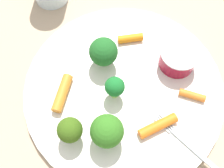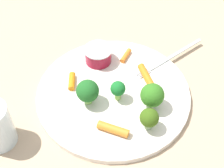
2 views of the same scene
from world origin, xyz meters
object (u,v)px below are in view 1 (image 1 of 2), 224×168
sauce_cup (178,58)px  broccoli_floret_1 (107,131)px  carrot_stick_1 (158,126)px  broccoli_floret_2 (115,87)px  broccoli_floret_3 (70,130)px  carrot_stick_3 (130,38)px  broccoli_floret_0 (103,52)px  carrot_stick_0 (62,93)px  plate (124,90)px  fork (207,161)px  carrot_stick_2 (192,92)px

sauce_cup → broccoli_floret_1: (-0.09, -0.13, 0.01)m
carrot_stick_1 → broccoli_floret_1: bearing=-160.7°
sauce_cup → broccoli_floret_2: (-0.09, -0.07, 0.01)m
broccoli_floret_1 → broccoli_floret_3: size_ratio=1.19×
carrot_stick_1 → carrot_stick_3: carrot_stick_1 is taller
broccoli_floret_0 → carrot_stick_1: (0.09, -0.09, -0.02)m
broccoli_floret_3 → carrot_stick_0: 0.07m
plate → carrot_stick_3: bearing=90.1°
carrot_stick_3 → broccoli_floret_1: bearing=-94.8°
broccoli_floret_2 → broccoli_floret_3: bearing=-125.6°
sauce_cup → carrot_stick_3: size_ratio=1.45×
carrot_stick_0 → fork: carrot_stick_0 is taller
broccoli_floret_2 → carrot_stick_3: broccoli_floret_2 is taller
broccoli_floret_2 → broccoli_floret_3: size_ratio=0.94×
broccoli_floret_1 → fork: bearing=-5.7°
plate → broccoli_floret_0: broccoli_floret_0 is taller
broccoli_floret_0 → broccoli_floret_1: 0.12m
broccoli_floret_2 → broccoli_floret_3: 0.08m
sauce_cup → carrot_stick_1: sauce_cup is taller
broccoli_floret_1 → carrot_stick_1: 0.08m
broccoli_floret_0 → carrot_stick_1: bearing=-45.9°
broccoli_floret_0 → broccoli_floret_2: broccoli_floret_0 is taller
plate → broccoli_floret_3: size_ratio=6.54×
plate → carrot_stick_3: 0.09m
sauce_cup → broccoli_floret_3: broccoli_floret_3 is taller
sauce_cup → broccoli_floret_0: size_ratio=1.08×
sauce_cup → broccoli_floret_0: bearing=-172.7°
broccoli_floret_0 → fork: bearing=-39.4°
carrot_stick_0 → carrot_stick_2: carrot_stick_0 is taller
broccoli_floret_0 → carrot_stick_3: (0.04, 0.05, -0.02)m
broccoli_floret_0 → carrot_stick_0: (-0.05, -0.06, -0.02)m
broccoli_floret_2 → broccoli_floret_0: bearing=114.7°
plate → broccoli_floret_2: bearing=-135.0°
carrot_stick_1 → carrot_stick_0: bearing=168.2°
plate → broccoli_floret_2: (-0.01, -0.01, 0.03)m
sauce_cup → fork: 0.15m
broccoli_floret_3 → broccoli_floret_2: bearing=54.4°
carrot_stick_1 → fork: size_ratio=0.38×
sauce_cup → broccoli_floret_3: (-0.14, -0.13, 0.01)m
broccoli_floret_0 → carrot_stick_0: size_ratio=0.94×
carrot_stick_0 → carrot_stick_2: (0.19, 0.03, -0.00)m
sauce_cup → fork: size_ratio=0.38×
broccoli_floret_3 → carrot_stick_2: (0.16, 0.09, -0.02)m
broccoli_floret_0 → carrot_stick_0: 0.08m
carrot_stick_0 → carrot_stick_1: size_ratio=1.00×
sauce_cup → carrot_stick_3: 0.08m
broccoli_floret_1 → carrot_stick_1: broccoli_floret_1 is taller
broccoli_floret_2 → carrot_stick_0: (-0.07, -0.01, -0.02)m
broccoli_floret_0 → broccoli_floret_2: 0.06m
broccoli_floret_1 → fork: (0.13, -0.01, -0.03)m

